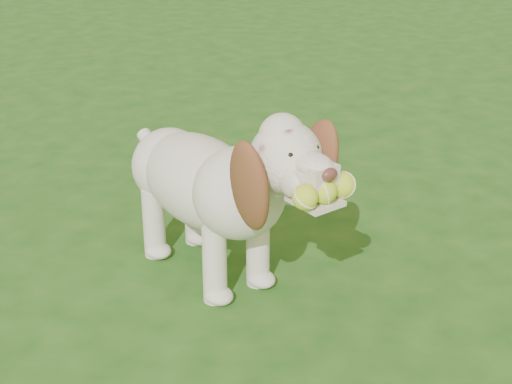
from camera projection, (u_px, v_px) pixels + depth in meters
ground at (172, 226)px, 3.99m from camera, size 80.00×80.00×0.00m
dog at (217, 181)px, 3.32m from camera, size 0.48×1.36×0.89m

